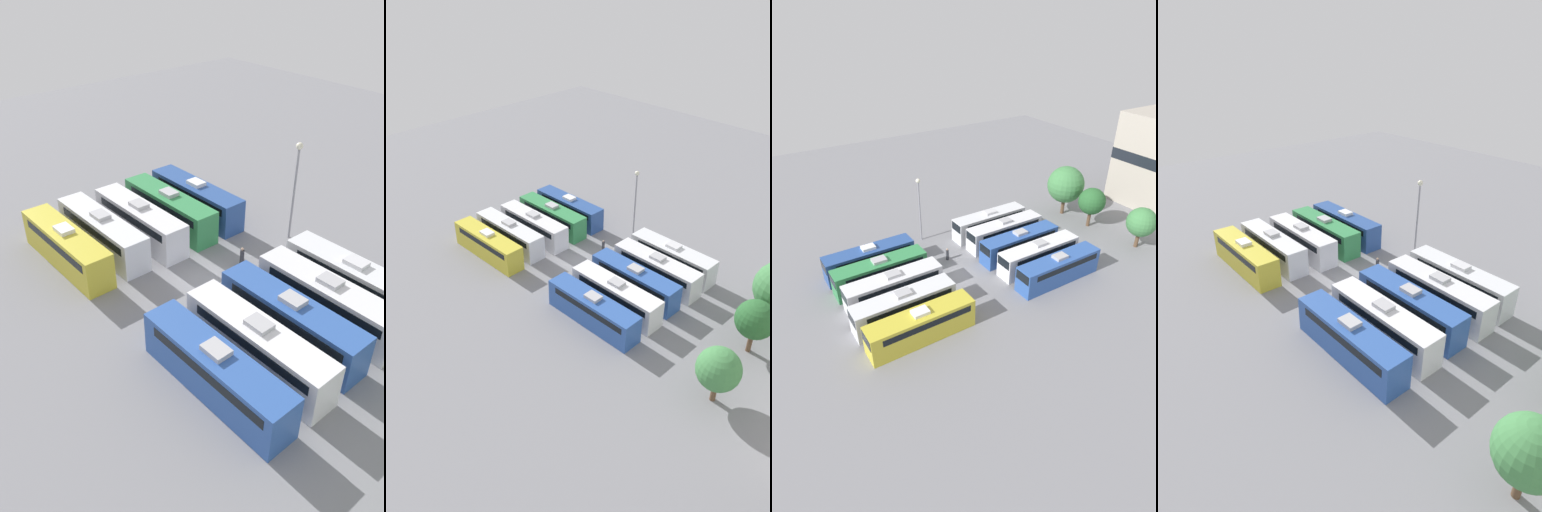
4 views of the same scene
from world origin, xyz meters
The scene contains 15 objects.
ground_plane centered at (0.00, 0.00, 0.00)m, with size 119.04×119.04×0.00m, color gray.
bus_0 centered at (-6.81, -8.80, 1.73)m, with size 2.47×10.94×3.51m.
bus_1 centered at (-3.51, -8.77, 1.73)m, with size 2.47×10.94×3.51m.
bus_2 centered at (-0.06, -8.61, 1.73)m, with size 2.47×10.94×3.51m.
bus_3 centered at (3.55, -9.09, 1.73)m, with size 2.47×10.94×3.51m.
bus_4 centered at (7.02, -8.94, 1.73)m, with size 2.47×10.94×3.51m.
bus_5 centered at (-6.84, 8.97, 1.73)m, with size 2.47×10.94×3.51m.
bus_6 centered at (-3.54, 9.16, 1.73)m, with size 2.47×10.94×3.51m.
bus_7 centered at (0.01, 8.88, 1.73)m, with size 2.47×10.94×3.51m.
bus_8 centered at (3.43, 9.12, 1.73)m, with size 2.47×10.94×3.51m.
bus_9 centered at (6.93, 9.08, 1.73)m, with size 2.47×10.94×3.51m.
worker_person centered at (-3.97, 0.37, 0.76)m, with size 0.36×0.36×1.64m.
light_pole centered at (-10.40, -0.04, 5.96)m, with size 0.60×0.60×8.96m.
tree_1 centered at (-0.83, 22.62, 3.92)m, with size 3.85×3.85×5.87m.
tree_2 centered at (6.88, 23.55, 3.69)m, with size 3.89×3.89×5.65m.
Camera 2 is at (36.06, 36.48, 34.29)m, focal length 35.00 mm.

